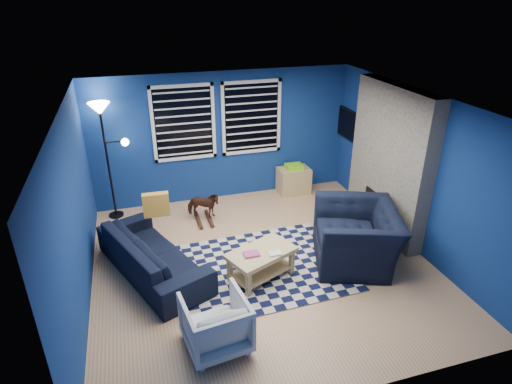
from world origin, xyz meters
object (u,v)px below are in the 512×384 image
sofa (153,254)px  armchair_big (356,236)px  cabinet (294,180)px  floor_lamp (103,125)px  rocking_horse (203,205)px  armchair_bent (216,323)px  tv (351,126)px  coffee_table (261,259)px

sofa → armchair_big: 3.07m
cabinet → floor_lamp: 3.80m
rocking_horse → sofa: bearing=163.1°
armchair_bent → cabinet: bearing=-130.5°
cabinet → armchair_big: bearing=-91.0°
floor_lamp → rocking_horse: bearing=-23.9°
sofa → armchair_big: armchair_big is taller
armchair_big → floor_lamp: bearing=-107.0°
floor_lamp → armchair_big: bearing=-36.0°
cabinet → floor_lamp: (-3.51, -0.00, 1.47)m
sofa → rocking_horse: bearing=-59.4°
tv → rocking_horse: 3.28m
tv → floor_lamp: bearing=176.9°
armchair_big → sofa: bearing=-81.9°
sofa → rocking_horse: sofa is taller
coffee_table → floor_lamp: size_ratio=0.52×
floor_lamp → sofa: bearing=-75.3°
tv → coffee_table: tv is taller
armchair_big → coffee_table: size_ratio=1.23×
rocking_horse → coffee_table: size_ratio=0.54×
tv → sofa: (-4.05, -1.74, -1.08)m
tv → armchair_bent: tv is taller
sofa → armchair_bent: armchair_bent is taller
tv → armchair_big: size_ratio=0.74×
tv → sofa: 4.54m
rocking_horse → tv: bearing=-62.2°
armchair_big → armchair_bent: armchair_big is taller
armchair_bent → rocking_horse: 3.03m
armchair_big → floor_lamp: 4.55m
cabinet → rocking_horse: bearing=-162.9°
armchair_bent → floor_lamp: 4.09m
rocking_horse → cabinet: (2.00, 0.67, -0.05)m
rocking_horse → cabinet: cabinet is taller
rocking_horse → cabinet: size_ratio=0.92×
tv → sofa: size_ratio=0.46×
sofa → armchair_big: size_ratio=1.60×
sofa → floor_lamp: 2.50m
coffee_table → floor_lamp: 3.56m
tv → armchair_big: (-1.05, -2.32, -0.96)m
rocking_horse → floor_lamp: 2.18m
sofa → coffee_table: sofa is taller
sofa → cabinet: 3.59m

